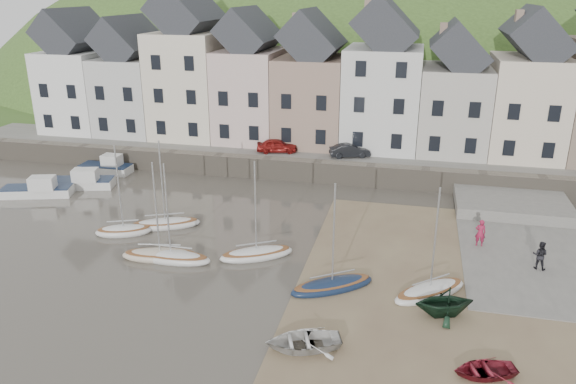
% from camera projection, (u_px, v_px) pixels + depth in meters
% --- Properties ---
extents(ground, '(160.00, 160.00, 0.00)m').
position_uv_depth(ground, '(264.00, 277.00, 31.29)').
color(ground, '#433E35').
rests_on(ground, ground).
extents(quay_land, '(90.00, 30.00, 1.50)m').
position_uv_depth(quay_land, '(343.00, 131.00, 60.26)').
color(quay_land, '#395522').
rests_on(quay_land, ground).
extents(quay_street, '(70.00, 7.00, 0.10)m').
position_uv_depth(quay_street, '(325.00, 153.00, 49.48)').
color(quay_street, slate).
rests_on(quay_street, quay_land).
extents(seawall, '(70.00, 1.20, 1.80)m').
position_uv_depth(seawall, '(318.00, 171.00, 46.50)').
color(seawall, slate).
rests_on(seawall, ground).
extents(beach, '(18.00, 26.00, 0.06)m').
position_uv_depth(beach, '(467.00, 301.00, 28.91)').
color(beach, brown).
rests_on(beach, ground).
extents(slipway, '(8.00, 18.00, 0.12)m').
position_uv_depth(slipway, '(524.00, 243.00, 35.35)').
color(slipway, slate).
rests_on(slipway, ground).
extents(hillside, '(134.40, 84.00, 84.00)m').
position_uv_depth(hillside, '(332.00, 199.00, 93.38)').
color(hillside, '#395522').
rests_on(hillside, ground).
extents(townhouse_terrace, '(61.05, 8.00, 13.93)m').
position_uv_depth(townhouse_terrace, '(352.00, 82.00, 50.30)').
color(townhouse_terrace, white).
rests_on(townhouse_terrace, quay_land).
extents(sailboat_0, '(4.94, 3.31, 6.32)m').
position_uv_depth(sailboat_0, '(165.00, 224.00, 37.80)').
color(sailboat_0, silver).
rests_on(sailboat_0, ground).
extents(sailboat_1, '(3.97, 2.79, 6.32)m').
position_uv_depth(sailboat_1, '(124.00, 230.00, 36.73)').
color(sailboat_1, silver).
rests_on(sailboat_1, ground).
extents(sailboat_2, '(4.85, 2.32, 6.32)m').
position_uv_depth(sailboat_2, '(160.00, 255.00, 33.36)').
color(sailboat_2, beige).
rests_on(sailboat_2, ground).
extents(sailboat_3, '(5.02, 1.54, 6.32)m').
position_uv_depth(sailboat_3, '(171.00, 257.00, 33.15)').
color(sailboat_3, silver).
rests_on(sailboat_3, ground).
extents(sailboat_4, '(4.68, 3.57, 6.32)m').
position_uv_depth(sailboat_4, '(256.00, 253.00, 33.53)').
color(sailboat_4, silver).
rests_on(sailboat_4, ground).
extents(sailboat_5, '(4.85, 3.97, 6.32)m').
position_uv_depth(sailboat_5, '(332.00, 285.00, 29.96)').
color(sailboat_5, '#14223E').
rests_on(sailboat_5, ground).
extents(sailboat_6, '(4.45, 4.21, 6.32)m').
position_uv_depth(sailboat_6, '(430.00, 291.00, 29.38)').
color(sailboat_6, silver).
rests_on(sailboat_6, ground).
extents(motorboat_0, '(5.76, 3.08, 1.70)m').
position_uv_depth(motorboat_0, '(81.00, 181.00, 45.14)').
color(motorboat_0, silver).
rests_on(motorboat_0, ground).
extents(motorboat_1, '(5.59, 3.20, 1.70)m').
position_uv_depth(motorboat_1, '(38.00, 189.00, 43.34)').
color(motorboat_1, silver).
rests_on(motorboat_1, ground).
extents(motorboat_2, '(4.54, 1.76, 1.70)m').
position_uv_depth(motorboat_2, '(107.00, 167.00, 48.81)').
color(motorboat_2, silver).
rests_on(motorboat_2, ground).
extents(rowboat_white, '(4.08, 3.50, 0.71)m').
position_uv_depth(rowboat_white, '(303.00, 341.00, 24.97)').
color(rowboat_white, silver).
rests_on(rowboat_white, beach).
extents(rowboat_green, '(3.60, 3.35, 1.55)m').
position_uv_depth(rowboat_green, '(444.00, 302.00, 27.31)').
color(rowboat_green, black).
rests_on(rowboat_green, beach).
extents(rowboat_red, '(3.16, 2.68, 0.56)m').
position_uv_depth(rowboat_red, '(484.00, 370.00, 23.21)').
color(rowboat_red, maroon).
rests_on(rowboat_red, beach).
extents(person_red, '(0.65, 0.43, 1.76)m').
position_uv_depth(person_red, '(480.00, 233.00, 34.60)').
color(person_red, '#9C1C3F').
rests_on(person_red, slipway).
extents(person_dark, '(0.99, 0.87, 1.71)m').
position_uv_depth(person_dark, '(540.00, 255.00, 31.75)').
color(person_dark, black).
rests_on(person_dark, slipway).
extents(car_left, '(3.82, 2.22, 1.22)m').
position_uv_depth(car_left, '(277.00, 146.00, 49.23)').
color(car_left, maroon).
rests_on(car_left, quay_street).
extents(car_right, '(3.68, 2.29, 1.14)m').
position_uv_depth(car_right, '(350.00, 151.00, 47.85)').
color(car_right, black).
rests_on(car_right, quay_street).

